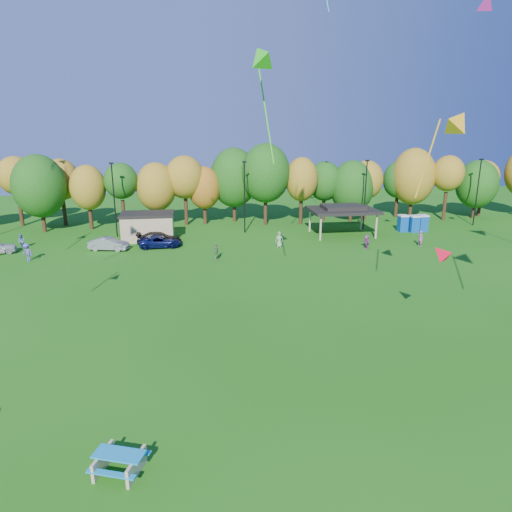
{
  "coord_description": "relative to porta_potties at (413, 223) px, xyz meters",
  "views": [
    {
      "loc": [
        -4.81,
        -17.22,
        13.08
      ],
      "look_at": [
        -1.45,
        6.0,
        6.47
      ],
      "focal_mm": 32.0,
      "sensor_mm": 36.0,
      "label": 1
    }
  ],
  "objects": [
    {
      "name": "ground",
      "position": [
        -23.79,
        -37.45,
        -1.1
      ],
      "size": [
        160.0,
        160.0,
        0.0
      ],
      "primitive_type": "plane",
      "color": "#19600F",
      "rests_on": "ground"
    },
    {
      "name": "tree_line",
      "position": [
        -24.82,
        8.06,
        4.82
      ],
      "size": [
        93.57,
        10.55,
        11.15
      ],
      "color": "black",
      "rests_on": "ground"
    },
    {
      "name": "lamp_posts",
      "position": [
        -21.79,
        2.55,
        3.8
      ],
      "size": [
        64.5,
        0.25,
        9.09
      ],
      "color": "black",
      "rests_on": "ground"
    },
    {
      "name": "utility_building",
      "position": [
        -33.79,
        0.55,
        0.54
      ],
      "size": [
        6.3,
        4.3,
        3.25
      ],
      "color": "tan",
      "rests_on": "ground"
    },
    {
      "name": "pavilion",
      "position": [
        -9.79,
        -0.45,
        2.13
      ],
      "size": [
        8.2,
        6.2,
        3.77
      ],
      "color": "tan",
      "rests_on": "ground"
    },
    {
      "name": "porta_potties",
      "position": [
        0.0,
        0.0,
        0.0
      ],
      "size": [
        3.75,
        1.67,
        2.18
      ],
      "color": "#0C459C",
      "rests_on": "ground"
    },
    {
      "name": "picnic_table",
      "position": [
        -31.75,
        -39.07,
        -0.6
      ],
      "size": [
        2.42,
        2.21,
        0.86
      ],
      "rotation": [
        0.0,
        0.0,
        -0.35
      ],
      "color": "tan",
      "rests_on": "ground"
    },
    {
      "name": "car_b",
      "position": [
        -37.73,
        -4.03,
        -0.39
      ],
      "size": [
        4.51,
        2.38,
        1.41
      ],
      "primitive_type": "imported",
      "rotation": [
        0.0,
        0.0,
        1.35
      ],
      "color": "gray",
      "rests_on": "ground"
    },
    {
      "name": "car_c",
      "position": [
        -32.18,
        -3.61,
        -0.44
      ],
      "size": [
        4.82,
        2.42,
        1.31
      ],
      "primitive_type": "imported",
      "rotation": [
        0.0,
        0.0,
        1.62
      ],
      "color": "#0C1249",
      "rests_on": "ground"
    },
    {
      "name": "car_d",
      "position": [
        -32.33,
        -2.37,
        -0.36
      ],
      "size": [
        5.14,
        2.24,
        1.47
      ],
      "primitive_type": "imported",
      "rotation": [
        0.0,
        0.0,
        1.54
      ],
      "color": "black",
      "rests_on": "ground"
    },
    {
      "name": "far_person_0",
      "position": [
        -26.21,
        -9.77,
        -0.18
      ],
      "size": [
        0.48,
        1.08,
        1.83
      ],
      "primitive_type": "imported",
      "rotation": [
        0.0,
        0.0,
        1.6
      ],
      "color": "#637F4E",
      "rests_on": "ground"
    },
    {
      "name": "far_person_1",
      "position": [
        -2.77,
        -7.32,
        -0.19
      ],
      "size": [
        0.63,
        0.77,
        1.81
      ],
      "primitive_type": "imported",
      "rotation": [
        0.0,
        0.0,
        1.92
      ],
      "color": "#A14C92",
      "rests_on": "ground"
    },
    {
      "name": "far_person_2",
      "position": [
        -47.53,
        -1.81,
        -0.28
      ],
      "size": [
        1.0,
        0.94,
        1.64
      ],
      "primitive_type": "imported",
      "rotation": [
        0.0,
        0.0,
        5.75
      ],
      "color": "#4F6CAF",
      "rests_on": "ground"
    },
    {
      "name": "far_person_3",
      "position": [
        -18.8,
        -5.43,
        -0.19
      ],
      "size": [
        1.03,
        0.84,
        1.82
      ],
      "primitive_type": "imported",
      "rotation": [
        0.0,
        0.0,
        5.94
      ],
      "color": "#7DA36F",
      "rests_on": "ground"
    },
    {
      "name": "far_person_4",
      "position": [
        -9.28,
        -7.57,
        -0.29
      ],
      "size": [
        0.66,
        1.55,
        1.62
      ],
      "primitive_type": "imported",
      "rotation": [
        0.0,
        0.0,
        4.84
      ],
      "color": "#A3448F",
      "rests_on": "ground"
    },
    {
      "name": "far_person_5",
      "position": [
        -45.19,
        -7.29,
        -0.17
      ],
      "size": [
        1.37,
        1.17,
        1.85
      ],
      "primitive_type": "imported",
      "rotation": [
        0.0,
        0.0,
        5.79
      ],
      "color": "#5248A0",
      "rests_on": "ground"
    },
    {
      "name": "kite_0",
      "position": [
        -12.71,
        -28.53,
        12.35
      ],
      "size": [
        3.45,
        2.3,
        5.66
      ],
      "color": "gold"
    },
    {
      "name": "kite_2",
      "position": [
        -13.92,
        -30.27,
        4.78
      ],
      "size": [
        1.64,
        1.7,
        1.38
      ],
      "color": "red"
    },
    {
      "name": "kite_5",
      "position": [
        -24.09,
        -25.58,
        16.07
      ],
      "size": [
        2.13,
        4.43,
        7.5
      ],
      "color": "green"
    },
    {
      "name": "kite_14",
      "position": [
        -8.42,
        -23.22,
        20.19
      ],
      "size": [
        1.52,
        1.82,
        1.62
      ],
      "color": "#D4239D"
    }
  ]
}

